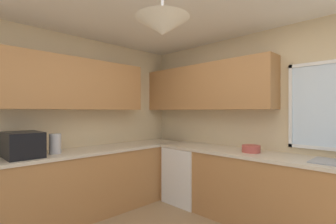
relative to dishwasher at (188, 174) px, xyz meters
The scene contains 7 objects.
room_shell 1.72m from the dishwasher, 75.49° to the right, with size 4.21×3.96×2.58m.
counter_run_left 1.71m from the dishwasher, 112.65° to the right, with size 0.65×3.57×0.90m.
counter_run_back 1.29m from the dishwasher, ahead, with size 3.30×0.65×0.90m.
dishwasher is the anchor object (origin of this frame).
microwave 2.33m from the dishwasher, 107.11° to the right, with size 0.48×0.36×0.29m, color black.
kettle 2.00m from the dishwasher, 109.63° to the right, with size 0.14×0.14×0.25m, color #B7B7BC.
bowl 1.15m from the dishwasher, ahead, with size 0.23×0.23×0.09m, color #B74C42.
Camera 1 is at (1.40, -1.33, 1.42)m, focal length 25.82 mm.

